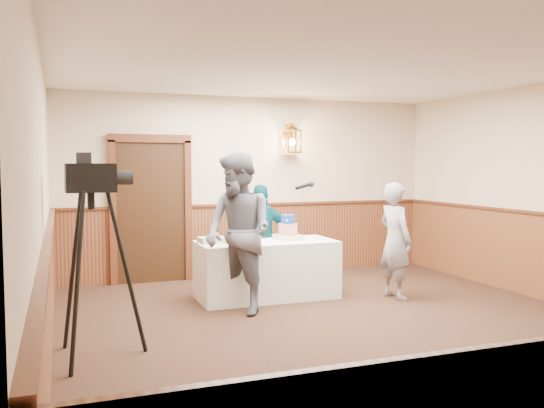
{
  "coord_description": "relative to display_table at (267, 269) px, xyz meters",
  "views": [
    {
      "loc": [
        -2.86,
        -5.12,
        1.76
      ],
      "look_at": [
        -0.34,
        1.7,
        1.25
      ],
      "focal_mm": 38.0,
      "sensor_mm": 36.0,
      "label": 1
    }
  ],
  "objects": [
    {
      "name": "assistant_p",
      "position": [
        0.09,
        0.44,
        0.36
      ],
      "size": [
        0.93,
        0.55,
        1.48
      ],
      "primitive_type": "imported",
      "rotation": [
        0.0,
        0.0,
        2.91
      ],
      "color": "#04404B",
      "rests_on": "ground"
    },
    {
      "name": "sheet_cake_green",
      "position": [
        -0.72,
        0.08,
        0.41
      ],
      "size": [
        0.34,
        0.28,
        0.07
      ],
      "primitive_type": "cube",
      "rotation": [
        0.0,
        0.0,
        0.1
      ],
      "color": "#A7CC90",
      "rests_on": "display_table"
    },
    {
      "name": "interviewer",
      "position": [
        -0.57,
        -0.61,
        0.57
      ],
      "size": [
        1.64,
        1.14,
        1.9
      ],
      "rotation": [
        0.0,
        0.0,
        -1.13
      ],
      "color": "slate",
      "rests_on": "ground"
    },
    {
      "name": "ground",
      "position": [
        0.34,
        -1.9,
        -0.38
      ],
      "size": [
        7.0,
        7.0,
        0.0
      ],
      "primitive_type": "plane",
      "color": "black",
      "rests_on": "ground"
    },
    {
      "name": "tv_camera_rig",
      "position": [
        -2.26,
        -1.67,
        0.42
      ],
      "size": [
        0.69,
        0.65,
        1.76
      ],
      "rotation": [
        0.0,
        0.0,
        0.05
      ],
      "color": "black",
      "rests_on": "ground"
    },
    {
      "name": "sheet_cake_yellow",
      "position": [
        -0.39,
        -0.06,
        0.41
      ],
      "size": [
        0.42,
        0.36,
        0.07
      ],
      "primitive_type": "cube",
      "rotation": [
        0.0,
        0.0,
        0.31
      ],
      "color": "#DBC383",
      "rests_on": "display_table"
    },
    {
      "name": "tiered_cake",
      "position": [
        0.33,
        0.06,
        0.5
      ],
      "size": [
        0.34,
        0.34,
        0.33
      ],
      "rotation": [
        0.0,
        0.0,
        0.06
      ],
      "color": "beige",
      "rests_on": "display_table"
    },
    {
      "name": "baker",
      "position": [
        1.57,
        -0.6,
        0.38
      ],
      "size": [
        0.43,
        0.6,
        1.52
      ],
      "primitive_type": "imported",
      "rotation": [
        0.0,
        0.0,
        1.7
      ],
      "color": "gray",
      "rests_on": "ground"
    },
    {
      "name": "display_table",
      "position": [
        0.0,
        0.0,
        0.0
      ],
      "size": [
        1.8,
        0.8,
        0.75
      ],
      "primitive_type": "cube",
      "color": "white",
      "rests_on": "ground"
    },
    {
      "name": "room_shell",
      "position": [
        0.28,
        -1.45,
        1.15
      ],
      "size": [
        6.02,
        7.02,
        2.81
      ],
      "color": "beige",
      "rests_on": "ground"
    }
  ]
}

